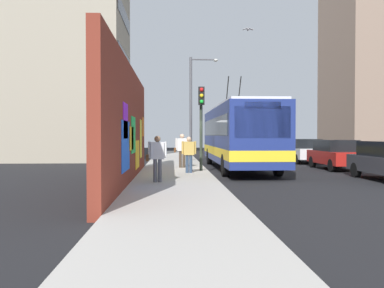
% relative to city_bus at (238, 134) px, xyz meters
% --- Properties ---
extents(ground_plane, '(80.00, 80.00, 0.00)m').
position_rel_city_bus_xyz_m(ground_plane, '(-1.96, 1.80, -1.86)').
color(ground_plane, black).
extents(sidewalk_slab, '(48.00, 3.20, 0.15)m').
position_rel_city_bus_xyz_m(sidewalk_slab, '(-1.96, 3.40, -1.79)').
color(sidewalk_slab, '#ADA8A0').
rests_on(sidewalk_slab, ground_plane).
extents(graffiti_wall, '(13.30, 0.32, 4.35)m').
position_rel_city_bus_xyz_m(graffiti_wall, '(-6.30, 5.15, 0.30)').
color(graffiti_wall, maroon).
rests_on(graffiti_wall, ground_plane).
extents(building_far_left, '(8.73, 7.82, 20.39)m').
position_rel_city_bus_xyz_m(building_far_left, '(9.44, 11.00, 8.33)').
color(building_far_left, '#9E937F').
rests_on(building_far_left, ground_plane).
extents(building_far_right, '(8.40, 8.00, 21.99)m').
position_rel_city_bus_xyz_m(building_far_right, '(14.71, -15.20, 9.13)').
color(building_far_right, gray).
rests_on(building_far_right, ground_plane).
extents(city_bus, '(11.79, 2.64, 5.14)m').
position_rel_city_bus_xyz_m(city_bus, '(0.00, 0.00, 0.00)').
color(city_bus, navy).
rests_on(city_bus, ground_plane).
extents(parked_car_red, '(4.21, 1.76, 1.58)m').
position_rel_city_bus_xyz_m(parked_car_red, '(-0.32, -5.20, -1.03)').
color(parked_car_red, '#B21E19').
rests_on(parked_car_red, ground_plane).
extents(parked_car_white, '(4.35, 1.90, 1.58)m').
position_rel_city_bus_xyz_m(parked_car_white, '(4.96, -5.20, -1.03)').
color(parked_car_white, white).
rests_on(parked_car_white, ground_plane).
extents(pedestrian_near_wall, '(0.22, 0.74, 1.65)m').
position_rel_city_bus_xyz_m(pedestrian_near_wall, '(-6.98, 4.05, -0.75)').
color(pedestrian_near_wall, '#595960').
rests_on(pedestrian_near_wall, sidewalk_slab).
extents(pedestrian_midblock, '(0.23, 0.77, 1.74)m').
position_rel_city_bus_xyz_m(pedestrian_midblock, '(-0.56, 3.01, -0.68)').
color(pedestrian_midblock, '#3F3326').
rests_on(pedestrian_midblock, sidewalk_slab).
extents(pedestrian_at_curb, '(0.22, 0.65, 1.61)m').
position_rel_city_bus_xyz_m(pedestrian_at_curb, '(-3.47, 2.77, -0.78)').
color(pedestrian_at_curb, '#2D3F59').
rests_on(pedestrian_at_curb, sidewalk_slab).
extents(traffic_light, '(0.49, 0.28, 3.95)m').
position_rel_city_bus_xyz_m(traffic_light, '(-2.54, 2.15, 0.96)').
color(traffic_light, '#2D382D').
rests_on(traffic_light, sidewalk_slab).
extents(street_lamp, '(0.44, 1.91, 6.90)m').
position_rel_city_bus_xyz_m(street_lamp, '(5.70, 2.04, 2.25)').
color(street_lamp, '#4C4C51').
rests_on(street_lamp, sidewalk_slab).
extents(flying_pigeons, '(0.32, 0.55, 0.14)m').
position_rel_city_bus_xyz_m(flying_pigeons, '(-0.98, -0.34, 5.33)').
color(flying_pigeons, gray).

